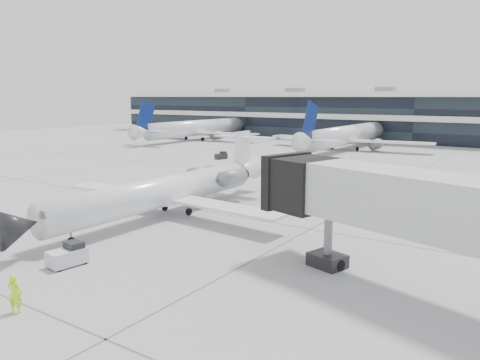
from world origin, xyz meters
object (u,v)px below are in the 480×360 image
Objects in this scene: regional_jet at (168,190)px; ramp_worker at (15,293)px; baggage_tug at (68,255)px; jet_bridge at (456,212)px.

regional_jet is 14.70× the size of ramp_worker.
regional_jet is 12.94m from baggage_tug.
regional_jet is 18.99m from ramp_worker.
jet_bridge is 21.71m from baggage_tug.
jet_bridge is at bearing -168.69° from ramp_worker.
jet_bridge reaches higher than baggage_tug.
ramp_worker is at bearing -128.65° from jet_bridge.
regional_jet is at bearing -93.17° from ramp_worker.
baggage_tug is at bearing -81.53° from ramp_worker.
regional_jet reaches higher than ramp_worker.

